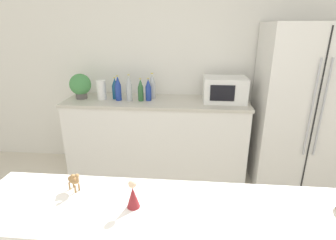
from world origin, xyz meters
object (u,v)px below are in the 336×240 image
object	(u,v)px
back_bottle_5	(148,90)
camel_figurine	(74,180)
back_bottle_2	(115,89)
back_bottle_4	(152,86)
refrigerator	(302,108)
potted_plant	(80,85)
back_bottle_0	(118,89)
microwave	(225,89)
wise_man_figurine_blue	(133,195)
back_bottle_3	(129,88)
paper_towel_roll	(101,90)
back_bottle_1	(141,90)

from	to	relation	value
back_bottle_5	camel_figurine	bearing A→B (deg)	-93.32
back_bottle_2	back_bottle_4	distance (m)	0.44
refrigerator	camel_figurine	bearing A→B (deg)	-135.94
potted_plant	back_bottle_0	world-z (taller)	potted_plant
back_bottle_5	back_bottle_4	bearing A→B (deg)	76.58
back_bottle_4	camel_figurine	size ratio (longest dim) A/B	2.69
potted_plant	camel_figurine	xyz separation A→B (m)	(0.71, -1.82, -0.10)
microwave	wise_man_figurine_blue	size ratio (longest dim) A/B	3.22
back_bottle_0	back_bottle_3	distance (m)	0.13
camel_figurine	paper_towel_roll	bearing A→B (deg)	104.23
paper_towel_roll	back_bottle_3	bearing A→B (deg)	-6.46
potted_plant	microwave	bearing A→B (deg)	0.81
potted_plant	back_bottle_3	size ratio (longest dim) A/B	0.97
potted_plant	wise_man_figurine_blue	bearing A→B (deg)	-61.29
refrigerator	back_bottle_4	bearing A→B (deg)	175.12
paper_towel_roll	back_bottle_2	distance (m)	0.16
refrigerator	back_bottle_1	bearing A→B (deg)	179.83
microwave	back_bottle_1	bearing A→B (deg)	-176.12
back_bottle_4	back_bottle_5	bearing A→B (deg)	-103.42
refrigerator	microwave	bearing A→B (deg)	175.26
potted_plant	back_bottle_1	world-z (taller)	potted_plant
back_bottle_5	wise_man_figurine_blue	world-z (taller)	back_bottle_5
back_bottle_3	potted_plant	bearing A→B (deg)	175.33
refrigerator	potted_plant	distance (m)	2.56
microwave	back_bottle_0	world-z (taller)	back_bottle_0
paper_towel_roll	back_bottle_2	bearing A→B (deg)	12.01
back_bottle_0	back_bottle_2	distance (m)	0.09
back_bottle_3	back_bottle_4	xyz separation A→B (m)	(0.25, 0.15, -0.00)
back_bottle_5	camel_figurine	distance (m)	1.81
back_bottle_0	back_bottle_2	xyz separation A→B (m)	(-0.06, 0.06, -0.02)
microwave	back_bottle_3	xyz separation A→B (m)	(-1.10, -0.07, 0.01)
potted_plant	back_bottle_1	distance (m)	0.74
refrigerator	potted_plant	world-z (taller)	refrigerator
paper_towel_roll	back_bottle_1	distance (m)	0.48
back_bottle_3	camel_figurine	world-z (taller)	back_bottle_3
paper_towel_roll	back_bottle_4	world-z (taller)	back_bottle_4
back_bottle_1	microwave	bearing A→B (deg)	3.88
back_bottle_1	back_bottle_4	size ratio (longest dim) A/B	0.87
paper_towel_roll	refrigerator	bearing A→B (deg)	-0.92
refrigerator	potted_plant	bearing A→B (deg)	178.95
paper_towel_roll	back_bottle_5	distance (m)	0.56
back_bottle_5	camel_figurine	xyz separation A→B (m)	(-0.10, -1.80, -0.06)
paper_towel_roll	back_bottle_1	size ratio (longest dim) A/B	0.86
back_bottle_1	paper_towel_roll	bearing A→B (deg)	176.24
microwave	back_bottle_1	xyz separation A→B (m)	(-0.96, -0.07, -0.01)
back_bottle_1	camel_figurine	distance (m)	1.78
back_bottle_0	back_bottle_1	xyz separation A→B (m)	(0.27, -0.00, -0.01)
paper_towel_roll	back_bottle_5	size ratio (longest dim) A/B	0.86
back_bottle_0	back_bottle_2	size ratio (longest dim) A/B	1.13
potted_plant	back_bottle_1	xyz separation A→B (m)	(0.73, -0.04, -0.04)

